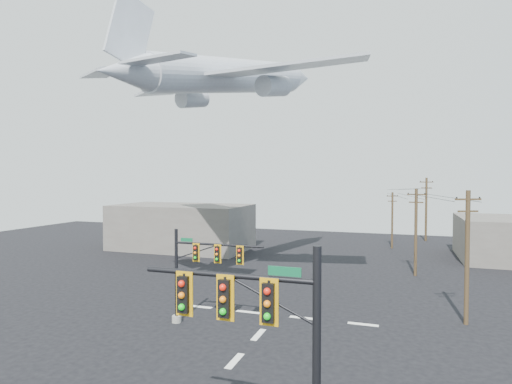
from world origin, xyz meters
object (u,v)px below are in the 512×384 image
(signal_mast_near, at_px, (270,353))
(airliner, at_px, (231,77))
(utility_pole_c, at_px, (392,219))
(utility_pole_a, at_px, (467,255))
(signal_mast_far, at_px, (197,271))
(utility_pole_d, at_px, (426,208))
(utility_pole_b, at_px, (416,230))

(signal_mast_near, height_order, airliner, airliner)
(signal_mast_near, height_order, utility_pole_c, utility_pole_c)
(utility_pole_a, xyz_separation_m, airliner, (-19.02, 5.59, 14.32))
(utility_pole_a, relative_size, airliner, 0.32)
(signal_mast_far, height_order, airliner, airliner)
(signal_mast_far, height_order, utility_pole_d, utility_pole_d)
(utility_pole_b, bearing_deg, signal_mast_far, -111.79)
(airliner, bearing_deg, signal_mast_near, -137.08)
(signal_mast_near, distance_m, utility_pole_d, 57.97)
(signal_mast_far, distance_m, airliner, 19.30)
(signal_mast_far, distance_m, utility_pole_a, 17.88)
(utility_pole_d, bearing_deg, signal_mast_near, -110.44)
(utility_pole_a, distance_m, utility_pole_b, 14.09)
(utility_pole_c, height_order, airliner, airliner)
(utility_pole_b, distance_m, airliner, 23.28)
(signal_mast_near, bearing_deg, utility_pole_a, 66.49)
(utility_pole_a, relative_size, utility_pole_c, 1.16)
(airliner, bearing_deg, signal_mast_far, -150.98)
(signal_mast_near, height_order, utility_pole_d, utility_pole_d)
(utility_pole_c, relative_size, utility_pole_d, 0.80)
(utility_pole_a, xyz_separation_m, utility_pole_b, (-2.74, 13.82, -0.13))
(utility_pole_c, relative_size, airliner, 0.28)
(utility_pole_a, xyz_separation_m, utility_pole_d, (-0.45, 39.03, 0.41))
(signal_mast_near, relative_size, signal_mast_far, 1.19)
(signal_mast_near, height_order, utility_pole_a, utility_pole_a)
(utility_pole_c, bearing_deg, airliner, -142.27)
(signal_mast_near, xyz_separation_m, airliner, (-10.99, 24.03, 14.68))
(utility_pole_d, bearing_deg, utility_pole_c, -131.38)
(signal_mast_near, relative_size, utility_pole_c, 1.00)
(signal_mast_far, distance_m, utility_pole_c, 37.88)
(utility_pole_b, distance_m, utility_pole_d, 25.32)
(signal_mast_near, height_order, signal_mast_far, signal_mast_near)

